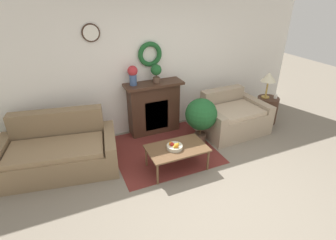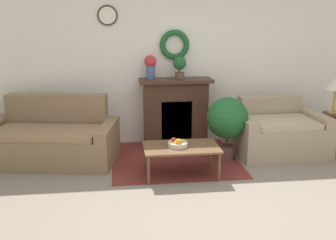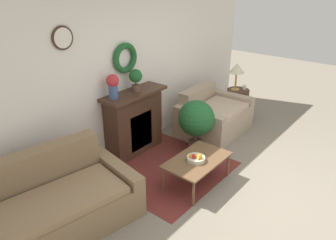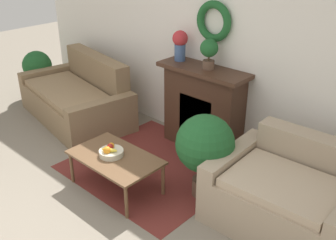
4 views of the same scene
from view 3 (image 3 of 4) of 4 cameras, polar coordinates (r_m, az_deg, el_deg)
ground_plane at (r=4.63m, az=16.04°, el=-13.70°), size 16.00×16.00×0.00m
floor_rug at (r=5.13m, az=-0.50°, el=-8.43°), size 1.80×1.69×0.01m
wall_back at (r=5.28m, az=-7.46°, el=8.51°), size 6.80×0.15×2.70m
fireplace at (r=5.39m, az=-5.91°, el=-0.36°), size 1.15×0.41×1.07m
couch_left at (r=4.16m, az=-19.04°, el=-13.76°), size 1.98×1.29×0.90m
loveseat_right at (r=6.20m, az=7.88°, el=0.65°), size 1.35×1.04×0.80m
coffee_table at (r=4.64m, az=5.10°, el=-7.17°), size 0.97×0.59×0.40m
fruit_bowl at (r=4.56m, az=4.90°, el=-6.64°), size 0.26×0.26×0.12m
side_table_by_loveseat at (r=6.99m, az=11.94°, el=2.96°), size 0.46×0.46×0.57m
table_lamp at (r=6.74m, az=11.91°, el=8.69°), size 0.31×0.31×0.56m
mug at (r=6.94m, az=13.16°, el=5.57°), size 0.07×0.07×0.08m
vase_on_mantel_left at (r=4.87m, az=-9.59°, el=6.07°), size 0.19×0.19×0.37m
potted_plant_on_mantel at (r=5.15m, az=-5.68°, el=7.30°), size 0.21×0.21×0.35m
potted_plant_floor_by_loveseat at (r=5.36m, az=4.93°, el=0.08°), size 0.60×0.60×0.91m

